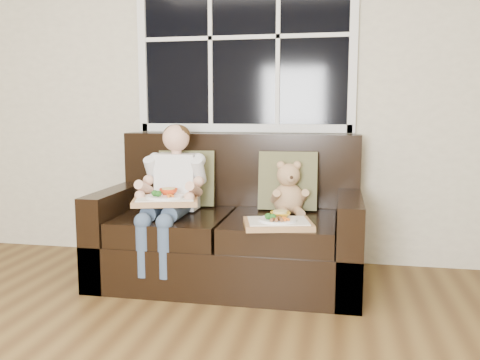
% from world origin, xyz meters
% --- Properties ---
extents(window_back, '(1.62, 0.04, 1.37)m').
position_xyz_m(window_back, '(0.46, 2.48, 1.65)').
color(window_back, black).
rests_on(window_back, room_walls).
extents(loveseat, '(1.70, 0.92, 0.96)m').
position_xyz_m(loveseat, '(0.46, 2.02, 0.31)').
color(loveseat, black).
rests_on(loveseat, ground).
extents(pillow_left, '(0.41, 0.24, 0.40)m').
position_xyz_m(pillow_left, '(0.10, 2.17, 0.64)').
color(pillow_left, brown).
rests_on(pillow_left, loveseat).
extents(pillow_right, '(0.40, 0.20, 0.41)m').
position_xyz_m(pillow_right, '(0.82, 2.17, 0.65)').
color(pillow_right, brown).
rests_on(pillow_right, loveseat).
extents(child, '(0.40, 0.60, 0.90)m').
position_xyz_m(child, '(0.09, 1.90, 0.65)').
color(child, silver).
rests_on(child, loveseat).
extents(teddy_bear, '(0.25, 0.30, 0.36)m').
position_xyz_m(teddy_bear, '(0.83, 2.05, 0.59)').
color(teddy_bear, tan).
rests_on(teddy_bear, loveseat).
extents(tray_left, '(0.47, 0.40, 0.09)m').
position_xyz_m(tray_left, '(0.09, 1.75, 0.57)').
color(tray_left, '#B0824F').
rests_on(tray_left, child).
extents(tray_right, '(0.45, 0.38, 0.09)m').
position_xyz_m(tray_right, '(0.82, 1.65, 0.48)').
color(tray_right, '#B0824F').
rests_on(tray_right, loveseat).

